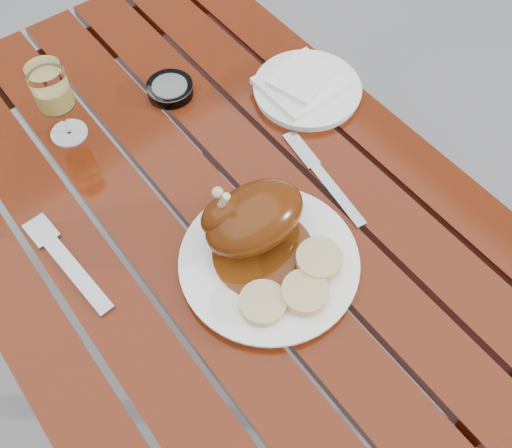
{
  "coord_description": "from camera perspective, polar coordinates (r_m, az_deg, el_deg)",
  "views": [
    {
      "loc": [
        -0.28,
        -0.51,
        1.56
      ],
      "look_at": [
        0.03,
        -0.12,
        0.78
      ],
      "focal_mm": 40.0,
      "sensor_mm": 36.0,
      "label": 1
    }
  ],
  "objects": [
    {
      "name": "napkin",
      "position": [
        1.14,
        4.47,
        13.84
      ],
      "size": [
        0.15,
        0.14,
        0.01
      ],
      "primitive_type": "cube",
      "rotation": [
        0.0,
        0.0,
        0.01
      ],
      "color": "white",
      "rests_on": "side_plate"
    },
    {
      "name": "ashtray",
      "position": [
        1.16,
        -8.59,
        13.19
      ],
      "size": [
        0.11,
        0.11,
        0.02
      ],
      "primitive_type": "cylinder",
      "rotation": [
        0.0,
        0.0,
        -0.24
      ],
      "color": "#B2B7BC",
      "rests_on": "table"
    },
    {
      "name": "knife",
      "position": [
        1.01,
        7.3,
        3.98
      ],
      "size": [
        0.05,
        0.2,
        0.01
      ],
      "primitive_type": "cube",
      "rotation": [
        0.0,
        0.0,
        -0.14
      ],
      "color": "gray",
      "rests_on": "table"
    },
    {
      "name": "ground",
      "position": [
        1.67,
        -3.21,
        -12.18
      ],
      "size": [
        60.0,
        60.0,
        0.0
      ],
      "primitive_type": "plane",
      "color": "slate",
      "rests_on": "ground"
    },
    {
      "name": "side_plate",
      "position": [
        1.15,
        5.14,
        13.24
      ],
      "size": [
        0.27,
        0.27,
        0.02
      ],
      "primitive_type": "cylinder",
      "rotation": [
        0.0,
        0.0,
        0.34
      ],
      "color": "white",
      "rests_on": "table"
    },
    {
      "name": "fork",
      "position": [
        0.96,
        -17.96,
        -4.17
      ],
      "size": [
        0.04,
        0.21,
        0.01
      ],
      "primitive_type": "cube",
      "rotation": [
        0.0,
        0.0,
        0.08
      ],
      "color": "gray",
      "rests_on": "table"
    },
    {
      "name": "dinner_plate",
      "position": [
        0.91,
        1.31,
        -3.86
      ],
      "size": [
        0.34,
        0.34,
        0.02
      ],
      "primitive_type": "cylinder",
      "rotation": [
        0.0,
        0.0,
        -0.19
      ],
      "color": "white",
      "rests_on": "table"
    },
    {
      "name": "bread_dumplings",
      "position": [
        0.87,
        4.01,
        -6.05
      ],
      "size": [
        0.19,
        0.1,
        0.02
      ],
      "color": "tan",
      "rests_on": "dinner_plate"
    },
    {
      "name": "table",
      "position": [
        1.32,
        -3.98,
        -6.58
      ],
      "size": [
        0.8,
        1.2,
        0.75
      ],
      "primitive_type": "cube",
      "color": "#60240B",
      "rests_on": "ground"
    },
    {
      "name": "wine_glass",
      "position": [
        1.08,
        -19.28,
        11.33
      ],
      "size": [
        0.09,
        0.09,
        0.16
      ],
      "primitive_type": "cylinder",
      "rotation": [
        0.0,
        0.0,
        0.37
      ],
      "color": "#F8E370",
      "rests_on": "table"
    },
    {
      "name": "roast_duck",
      "position": [
        0.89,
        -0.52,
        0.5
      ],
      "size": [
        0.18,
        0.18,
        0.13
      ],
      "color": "#522409",
      "rests_on": "dinner_plate"
    }
  ]
}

